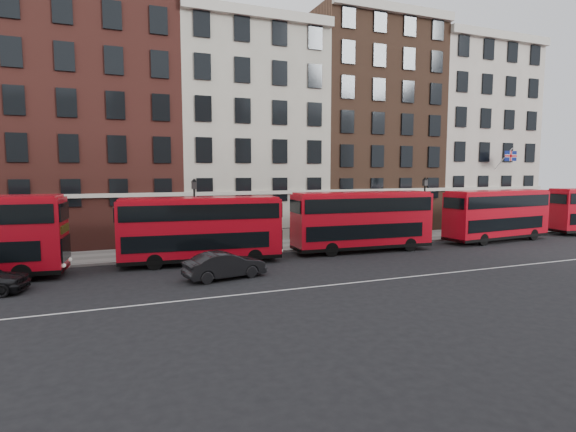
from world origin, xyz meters
name	(u,v)px	position (x,y,z in m)	size (l,w,h in m)	color
ground	(333,275)	(0.00, 0.00, 0.00)	(120.00, 120.00, 0.00)	black
pavement	(272,246)	(0.00, 10.50, 0.07)	(80.00, 5.00, 0.15)	slate
kerb	(283,251)	(0.00, 8.00, 0.08)	(80.00, 0.30, 0.16)	gray
road_centre_line	(351,283)	(0.00, -2.00, 0.01)	(70.00, 0.12, 0.01)	white
building_terrace	(242,125)	(-0.31, 17.88, 10.24)	(64.00, 11.95, 22.00)	#BCB4A3
bus_b	(200,228)	(-6.49, 6.08, 2.31)	(10.44, 3.41, 4.31)	#B40917
bus_c	(362,220)	(5.51, 6.08, 2.39)	(10.72, 3.10, 4.45)	#B40917
bus_d	(497,214)	(18.78, 6.08, 2.34)	(10.56, 3.45, 4.36)	#B40917
car_front	(225,265)	(-6.01, 1.55, 0.75)	(1.59, 4.55, 1.50)	black
lamp_post_left	(195,212)	(-6.31, 9.06, 3.08)	(0.44, 0.44, 5.33)	black
lamp_post_right	(424,205)	(13.53, 9.03, 3.08)	(0.44, 0.44, 5.33)	black
traffic_light	(506,210)	(22.01, 8.10, 2.45)	(0.25, 0.45, 3.27)	black
iron_railings	(263,235)	(0.00, 12.70, 0.65)	(6.60, 0.06, 1.00)	black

